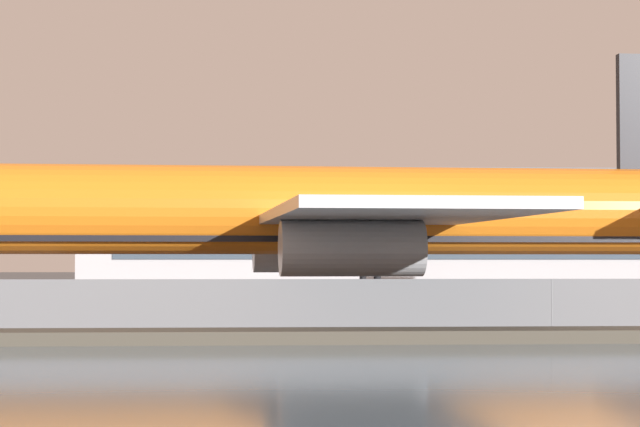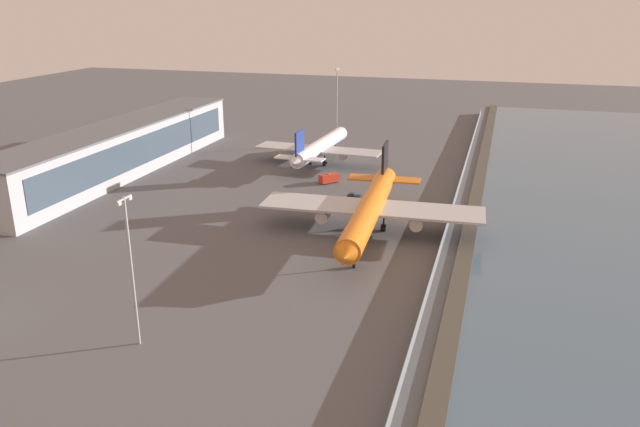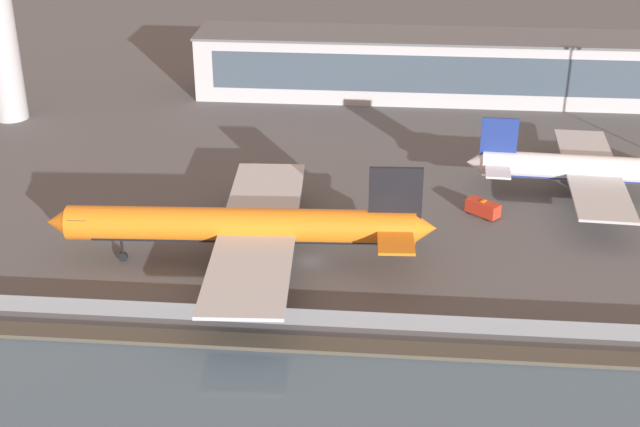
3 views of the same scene
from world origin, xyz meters
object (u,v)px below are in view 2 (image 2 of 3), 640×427
object	(u,v)px
baggage_tug	(354,197)
apron_light_mast_apron_east	(131,264)
cargo_jet_orange	(370,208)
passenger_jet_white	(320,147)
apron_light_mast_apron_west	(337,103)
ops_van	(329,178)

from	to	relation	value
baggage_tug	apron_light_mast_apron_east	size ratio (longest dim) A/B	0.15
cargo_jet_orange	apron_light_mast_apron_east	size ratio (longest dim) A/B	2.46
passenger_jet_white	apron_light_mast_apron_west	world-z (taller)	apron_light_mast_apron_west
baggage_tug	cargo_jet_orange	bearing A→B (deg)	-158.12
apron_light_mast_apron_west	baggage_tug	bearing A→B (deg)	-160.97
passenger_jet_white	ops_van	world-z (taller)	passenger_jet_white
cargo_jet_orange	apron_light_mast_apron_east	xyz separation A→B (m)	(-50.75, 21.64, 6.44)
baggage_tug	ops_van	world-z (taller)	ops_van
passenger_jet_white	apron_light_mast_apron_west	size ratio (longest dim) A/B	1.75
ops_van	baggage_tug	bearing A→B (deg)	-141.76
cargo_jet_orange	apron_light_mast_apron_east	world-z (taller)	apron_light_mast_apron_east
apron_light_mast_apron_west	apron_light_mast_apron_east	bearing A→B (deg)	-177.34
cargo_jet_orange	ops_van	distance (m)	37.80
baggage_tug	apron_light_mast_apron_east	bearing A→B (deg)	169.41
baggage_tug	apron_light_mast_apron_west	world-z (taller)	apron_light_mast_apron_west
ops_van	apron_light_mast_apron_east	world-z (taller)	apron_light_mast_apron_east
ops_van	apron_light_mast_apron_west	distance (m)	46.27
cargo_jet_orange	apron_light_mast_apron_west	bearing A→B (deg)	19.81
ops_van	apron_light_mast_apron_west	bearing A→B (deg)	12.38
ops_van	apron_light_mast_apron_west	size ratio (longest dim) A/B	0.22
apron_light_mast_apron_west	apron_light_mast_apron_east	distance (m)	127.43
ops_van	apron_light_mast_apron_east	size ratio (longest dim) A/B	0.25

